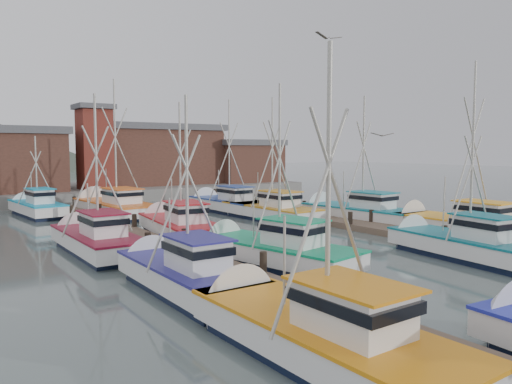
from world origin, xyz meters
TOP-DOWN VIEW (x-y plane):
  - ground at (0.00, 0.00)m, footprint 260.00×260.00m
  - dock_left at (-7.00, 4.04)m, footprint 2.30×46.00m
  - dock_right at (7.00, 4.04)m, footprint 2.30×46.00m
  - quay at (0.00, 37.00)m, footprint 44.00×16.00m
  - shed_center at (6.00, 37.00)m, footprint 14.84×9.54m
  - shed_right at (17.00, 34.00)m, footprint 8.48×6.36m
  - lookout_tower at (-2.00, 33.00)m, footprint 3.60×3.60m
  - boat_2 at (-9.31, -8.58)m, footprint 3.54×8.88m
  - boat_4 at (-4.15, 0.19)m, footprint 4.24×9.00m
  - boat_5 at (4.36, -3.87)m, footprint 3.58×8.77m
  - boat_6 at (-9.37, -1.40)m, footprint 3.23×8.16m
  - boat_7 at (9.83, -0.33)m, footprint 4.48×9.40m
  - boat_8 at (-4.40, 9.16)m, footprint 3.87×9.28m
  - boat_9 at (4.42, 12.20)m, footprint 3.94×9.41m
  - boat_10 at (-9.90, 7.43)m, footprint 3.58×8.64m
  - boat_11 at (9.23, 7.79)m, footprint 4.04×9.83m
  - boat_12 at (-4.23, 21.35)m, footprint 4.67×10.70m
  - boat_13 at (4.22, 17.86)m, footprint 4.02×9.18m
  - boat_14 at (-9.46, 24.31)m, footprint 3.15×8.26m
  - gull_near at (-3.13, -2.58)m, footprint 1.55×0.65m
  - gull_far at (2.82, -0.31)m, footprint 1.55×0.65m

SIDE VIEW (x-z plane):
  - ground at x=0.00m, z-range 0.00..0.00m
  - dock_left at x=-7.00m, z-range -0.54..0.96m
  - dock_right at x=7.00m, z-range -0.54..0.96m
  - quay at x=0.00m, z-range 0.00..1.20m
  - boat_14 at x=-9.46m, z-range -2.78..4.13m
  - boat_5 at x=4.36m, z-range -3.34..4.70m
  - boat_6 at x=-9.37m, z-range -3.24..4.60m
  - boat_8 at x=-4.40m, z-range -3.71..5.07m
  - boat_4 at x=-4.15m, z-range -3.75..5.11m
  - boat_2 at x=-9.31m, z-range -3.59..4.96m
  - boat_10 at x=-9.90m, z-range -3.67..5.04m
  - boat_9 at x=4.42m, z-range -4.24..5.61m
  - boat_13 at x=4.22m, z-range -4.37..5.74m
  - boat_11 at x=9.23m, z-range -4.28..5.65m
  - boat_12 at x=-4.23m, z-range -5.16..6.54m
  - boat_7 at x=9.83m, z-range -4.93..6.31m
  - shed_right at x=17.00m, z-range 1.24..6.44m
  - shed_center at x=6.00m, z-range 1.24..8.14m
  - lookout_tower at x=-2.00m, z-range 1.30..9.80m
  - gull_far at x=2.82m, z-range 5.90..6.14m
  - gull_near at x=-3.13m, z-range 9.74..9.98m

